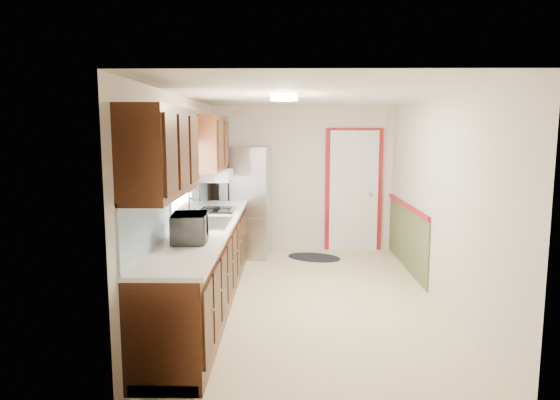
{
  "coord_description": "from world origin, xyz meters",
  "views": [
    {
      "loc": [
        -0.27,
        -5.8,
        2.01
      ],
      "look_at": [
        -0.35,
        0.29,
        1.15
      ],
      "focal_mm": 32.0,
      "sensor_mm": 36.0,
      "label": 1
    }
  ],
  "objects": [
    {
      "name": "ceiling_fixture",
      "position": [
        -0.3,
        -0.2,
        2.36
      ],
      "size": [
        0.3,
        0.3,
        0.06
      ],
      "primitive_type": "cylinder",
      "color": "#FFD88C",
      "rests_on": "room_shell"
    },
    {
      "name": "microwave",
      "position": [
        -1.2,
        -1.1,
        1.1
      ],
      "size": [
        0.32,
        0.51,
        0.33
      ],
      "primitive_type": "imported",
      "rotation": [
        0.0,
        0.0,
        1.67
      ],
      "color": "white",
      "rests_on": "kitchen_run"
    },
    {
      "name": "kitchen_run",
      "position": [
        -1.24,
        -0.29,
        0.81
      ],
      "size": [
        0.63,
        4.0,
        2.2
      ],
      "color": "black",
      "rests_on": "ground"
    },
    {
      "name": "rug",
      "position": [
        0.17,
        1.9,
        0.01
      ],
      "size": [
        0.99,
        0.83,
        0.01
      ],
      "primitive_type": "ellipsoid",
      "rotation": [
        0.0,
        0.0,
        -0.38
      ],
      "color": "black",
      "rests_on": "ground"
    },
    {
      "name": "refrigerator",
      "position": [
        -0.91,
        2.05,
        0.87
      ],
      "size": [
        0.78,
        0.76,
        1.75
      ],
      "rotation": [
        0.0,
        0.0,
        -0.08
      ],
      "color": "#B7B7BC",
      "rests_on": "ground"
    },
    {
      "name": "cooktop",
      "position": [
        -1.19,
        0.75,
        0.95
      ],
      "size": [
        0.46,
        0.55,
        0.02
      ],
      "primitive_type": "cube",
      "color": "black",
      "rests_on": "kitchen_run"
    },
    {
      "name": "room_shell",
      "position": [
        0.0,
        0.0,
        1.2
      ],
      "size": [
        3.2,
        5.2,
        2.52
      ],
      "color": "beige",
      "rests_on": "ground"
    },
    {
      "name": "back_wall_trim",
      "position": [
        0.99,
        2.21,
        0.89
      ],
      "size": [
        1.12,
        2.3,
        2.08
      ],
      "color": "maroon",
      "rests_on": "ground"
    }
  ]
}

